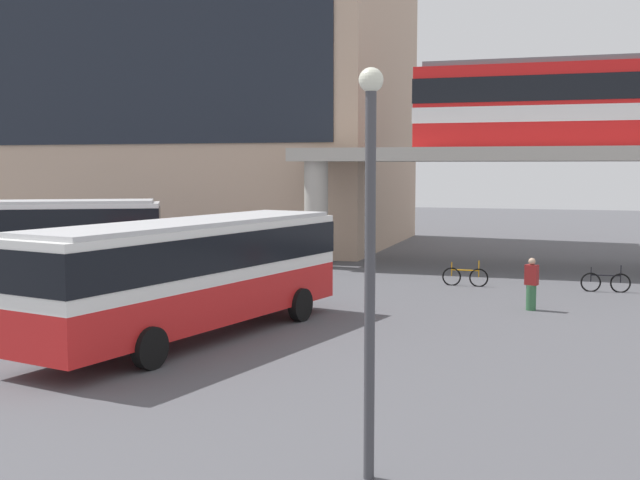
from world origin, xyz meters
TOP-DOWN VIEW (x-y plane):
  - ground_plane at (0.00, 10.00)m, footprint 120.00×120.00m
  - station_building at (-11.76, 26.03)m, footprint 24.37×15.64m
  - train at (12.96, 18.00)m, footprint 19.17×2.96m
  - bus_main at (0.51, 0.19)m, footprint 4.96×11.33m
  - bus_secondary at (-11.64, 9.15)m, footprint 10.98×7.32m
  - bicycle_orange at (6.42, 11.91)m, footprint 1.79×0.06m
  - bicycle_black at (11.59, 11.97)m, footprint 1.79×0.23m
  - pedestrian_near_building at (9.10, 7.28)m, footprint 0.46×0.37m
  - lamp_post at (7.36, -7.83)m, footprint 0.36×0.36m

SIDE VIEW (x-z plane):
  - ground_plane at x=0.00m, z-range 0.00..0.00m
  - bicycle_orange at x=6.42m, z-range -0.16..0.88m
  - bicycle_black at x=11.59m, z-range -0.16..0.88m
  - pedestrian_near_building at x=9.10m, z-range -0.05..1.66m
  - bus_main at x=0.51m, z-range 0.38..3.60m
  - bus_secondary at x=-11.64m, z-range 0.38..3.60m
  - lamp_post at x=7.36m, z-range 0.56..6.64m
  - train at x=12.96m, z-range 5.53..9.37m
  - station_building at x=-11.76m, z-range 0.00..21.57m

